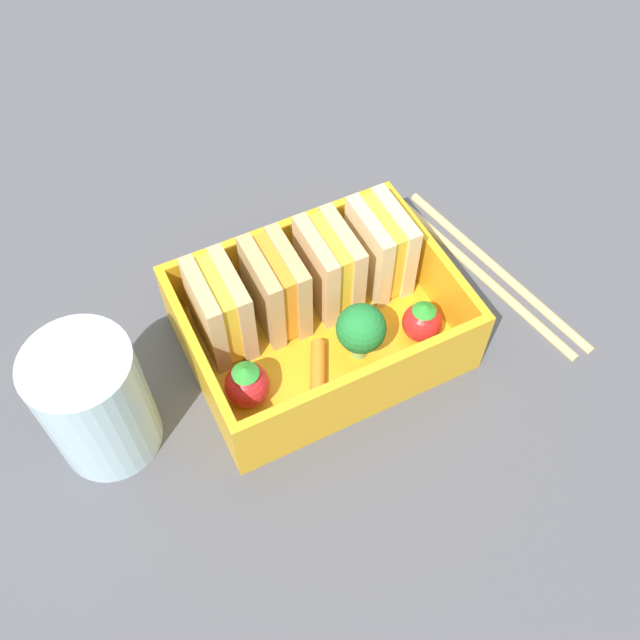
{
  "coord_description": "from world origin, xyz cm",
  "views": [
    {
      "loc": [
        -12.25,
        -24.54,
        42.17
      ],
      "look_at": [
        0.0,
        0.0,
        2.7
      ],
      "focal_mm": 40.0,
      "sensor_mm": 36.0,
      "label": 1
    }
  ],
  "objects_px": {
    "carrot_stick_far_left": "(318,376)",
    "chopstick_pair": "(489,268)",
    "strawberry_left": "(247,384)",
    "sandwich_left": "(220,310)",
    "sandwich_center_right": "(380,247)",
    "broccoli_floret": "(361,329)",
    "strawberry_far_left": "(422,321)",
    "sandwich_center_left": "(276,288)",
    "sandwich_center": "(329,267)",
    "drinking_glass": "(95,402)"
  },
  "relations": [
    {
      "from": "carrot_stick_far_left",
      "to": "chopstick_pair",
      "type": "bearing_deg",
      "value": 11.7
    },
    {
      "from": "strawberry_left",
      "to": "sandwich_left",
      "type": "bearing_deg",
      "value": 85.87
    },
    {
      "from": "sandwich_center_right",
      "to": "broccoli_floret",
      "type": "distance_m",
      "value": 0.07
    },
    {
      "from": "strawberry_left",
      "to": "carrot_stick_far_left",
      "type": "relative_size",
      "value": 0.68
    },
    {
      "from": "sandwich_center_right",
      "to": "chopstick_pair",
      "type": "height_order",
      "value": "sandwich_center_right"
    },
    {
      "from": "sandwich_center_right",
      "to": "strawberry_left",
      "type": "xyz_separation_m",
      "value": [
        -0.12,
        -0.05,
        -0.02
      ]
    },
    {
      "from": "sandwich_center_right",
      "to": "strawberry_far_left",
      "type": "bearing_deg",
      "value": -88.84
    },
    {
      "from": "sandwich_center_left",
      "to": "sandwich_center",
      "type": "bearing_deg",
      "value": 0.0
    },
    {
      "from": "carrot_stick_far_left",
      "to": "broccoli_floret",
      "type": "height_order",
      "value": "broccoli_floret"
    },
    {
      "from": "carrot_stick_far_left",
      "to": "sandwich_left",
      "type": "bearing_deg",
      "value": 125.0
    },
    {
      "from": "sandwich_left",
      "to": "broccoli_floret",
      "type": "relative_size",
      "value": 1.39
    },
    {
      "from": "broccoli_floret",
      "to": "carrot_stick_far_left",
      "type": "bearing_deg",
      "value": -168.98
    },
    {
      "from": "sandwich_left",
      "to": "broccoli_floret",
      "type": "bearing_deg",
      "value": -34.71
    },
    {
      "from": "carrot_stick_far_left",
      "to": "drinking_glass",
      "type": "relative_size",
      "value": 0.57
    },
    {
      "from": "sandwich_center",
      "to": "carrot_stick_far_left",
      "type": "distance_m",
      "value": 0.08
    },
    {
      "from": "chopstick_pair",
      "to": "sandwich_center_left",
      "type": "bearing_deg",
      "value": 170.8
    },
    {
      "from": "carrot_stick_far_left",
      "to": "strawberry_left",
      "type": "bearing_deg",
      "value": 168.52
    },
    {
      "from": "sandwich_center_right",
      "to": "chopstick_pair",
      "type": "bearing_deg",
      "value": -17.7
    },
    {
      "from": "sandwich_center",
      "to": "chopstick_pair",
      "type": "height_order",
      "value": "sandwich_center"
    },
    {
      "from": "broccoli_floret",
      "to": "strawberry_far_left",
      "type": "bearing_deg",
      "value": -6.41
    },
    {
      "from": "strawberry_left",
      "to": "chopstick_pair",
      "type": "height_order",
      "value": "strawberry_left"
    },
    {
      "from": "strawberry_far_left",
      "to": "broccoli_floret",
      "type": "bearing_deg",
      "value": 173.59
    },
    {
      "from": "strawberry_far_left",
      "to": "drinking_glass",
      "type": "distance_m",
      "value": 0.22
    },
    {
      "from": "chopstick_pair",
      "to": "strawberry_left",
      "type": "bearing_deg",
      "value": -173.34
    },
    {
      "from": "sandwich_center",
      "to": "broccoli_floret",
      "type": "distance_m",
      "value": 0.05
    },
    {
      "from": "sandwich_left",
      "to": "chopstick_pair",
      "type": "relative_size",
      "value": 0.34
    },
    {
      "from": "strawberry_left",
      "to": "chopstick_pair",
      "type": "bearing_deg",
      "value": 6.66
    },
    {
      "from": "drinking_glass",
      "to": "sandwich_left",
      "type": "bearing_deg",
      "value": 18.96
    },
    {
      "from": "strawberry_left",
      "to": "drinking_glass",
      "type": "xyz_separation_m",
      "value": [
        -0.09,
        0.02,
        0.02
      ]
    },
    {
      "from": "broccoli_floret",
      "to": "chopstick_pair",
      "type": "height_order",
      "value": "broccoli_floret"
    },
    {
      "from": "carrot_stick_far_left",
      "to": "sandwich_center",
      "type": "bearing_deg",
      "value": 57.31
    },
    {
      "from": "sandwich_center_left",
      "to": "drinking_glass",
      "type": "height_order",
      "value": "drinking_glass"
    },
    {
      "from": "sandwich_left",
      "to": "carrot_stick_far_left",
      "type": "relative_size",
      "value": 1.22
    },
    {
      "from": "strawberry_left",
      "to": "sandwich_center_left",
      "type": "bearing_deg",
      "value": 49.11
    },
    {
      "from": "strawberry_left",
      "to": "chopstick_pair",
      "type": "distance_m",
      "value": 0.21
    },
    {
      "from": "sandwich_center_left",
      "to": "sandwich_center",
      "type": "xyz_separation_m",
      "value": [
        0.04,
        0.0,
        0.0
      ]
    },
    {
      "from": "chopstick_pair",
      "to": "broccoli_floret",
      "type": "bearing_deg",
      "value": -168.11
    },
    {
      "from": "drinking_glass",
      "to": "sandwich_center_left",
      "type": "bearing_deg",
      "value": 13.47
    },
    {
      "from": "sandwich_center_right",
      "to": "broccoli_floret",
      "type": "bearing_deg",
      "value": -129.55
    },
    {
      "from": "sandwich_center_left",
      "to": "chopstick_pair",
      "type": "relative_size",
      "value": 0.34
    },
    {
      "from": "carrot_stick_far_left",
      "to": "broccoli_floret",
      "type": "xyz_separation_m",
      "value": [
        0.03,
        0.01,
        0.02
      ]
    },
    {
      "from": "strawberry_far_left",
      "to": "sandwich_left",
      "type": "bearing_deg",
      "value": 154.46
    },
    {
      "from": "drinking_glass",
      "to": "carrot_stick_far_left",
      "type": "bearing_deg",
      "value": -11.82
    },
    {
      "from": "strawberry_left",
      "to": "strawberry_far_left",
      "type": "height_order",
      "value": "strawberry_left"
    },
    {
      "from": "sandwich_center",
      "to": "carrot_stick_far_left",
      "type": "relative_size",
      "value": 1.22
    },
    {
      "from": "strawberry_left",
      "to": "drinking_glass",
      "type": "bearing_deg",
      "value": 168.01
    },
    {
      "from": "strawberry_far_left",
      "to": "chopstick_pair",
      "type": "xyz_separation_m",
      "value": [
        0.08,
        0.03,
        -0.02
      ]
    },
    {
      "from": "sandwich_center",
      "to": "chopstick_pair",
      "type": "relative_size",
      "value": 0.34
    },
    {
      "from": "carrot_stick_far_left",
      "to": "broccoli_floret",
      "type": "bearing_deg",
      "value": 11.02
    },
    {
      "from": "sandwich_center_left",
      "to": "broccoli_floret",
      "type": "relative_size",
      "value": 1.39
    }
  ]
}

